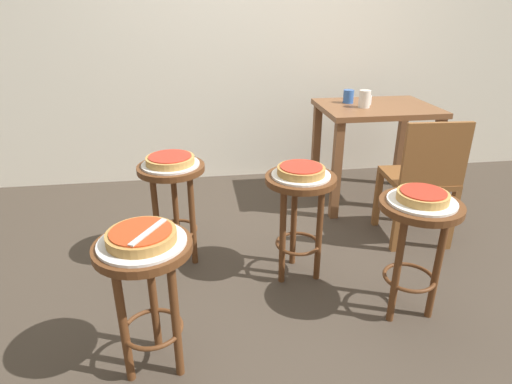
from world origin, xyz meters
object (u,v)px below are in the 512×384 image
Objects in this scene: serving_plate_middle at (422,201)px; condiment_shaker at (369,100)px; stool_rear at (173,191)px; cup_near_edge at (365,99)px; wooden_chair at (423,177)px; pizza_server_knife at (148,232)px; serving_plate_foreground at (142,242)px; pizza_rear at (170,160)px; dining_table at (375,124)px; stool_leftside at (300,203)px; serving_plate_leftside at (301,175)px; stool_foreground at (147,278)px; pizza_leftside at (301,170)px; cup_far_edge at (348,96)px; pizza_middle at (423,196)px; serving_plate_rear at (171,164)px; pizza_foreground at (141,236)px; stool_middle at (417,232)px.

condiment_shaker is at bearing 78.74° from serving_plate_middle.
stool_rear is 4.98× the size of cup_near_edge.
wooden_chair reaches higher than condiment_shaker.
serving_plate_foreground is at bearing 86.50° from pizza_server_knife.
cup_near_edge is 2.11m from pizza_server_knife.
pizza_rear is at bearing -155.36° from cup_near_edge.
pizza_rear is at bearing -155.57° from dining_table.
pizza_rear reaches higher than serving_plate_middle.
stool_leftside is 1.96× the size of serving_plate_leftside.
stool_foreground is at bearing 86.50° from pizza_server_knife.
serving_plate_foreground is at bearing -142.16° from pizza_leftside.
serving_plate_leftside reaches higher than stool_leftside.
dining_table reaches higher than serving_plate_middle.
stool_rear is 1.58m from cup_near_edge.
dining_table is at bearing 49.67° from serving_plate_leftside.
cup_far_edge is (0.63, 1.08, 0.16)m from pizza_leftside.
pizza_leftside is 0.93× the size of pizza_rear.
serving_plate_middle is 0.03m from pizza_middle.
cup_far_edge is (0.15, 1.49, 0.16)m from pizza_middle.
pizza_middle is at bearing -95.65° from cup_far_edge.
serving_plate_rear is at bearing -155.57° from dining_table.
stool_rear is 1.67m from condiment_shaker.
pizza_rear reaches higher than stool_foreground.
cup_near_edge reaches higher than wooden_chair.
cup_far_edge reaches higher than condiment_shaker.
pizza_foreground is at bearing -129.88° from cup_far_edge.
pizza_rear is at bearing 84.97° from pizza_foreground.
wooden_chair is (1.57, -0.00, -0.19)m from pizza_rear.
pizza_server_knife is (-1.23, -0.22, 0.22)m from stool_middle.
pizza_leftside is 0.93m from wooden_chair.
stool_leftside is 1.20m from cup_near_edge.
pizza_leftside is at bearing 37.84° from stool_foreground.
stool_foreground is 2.43× the size of pizza_leftside.
cup_far_edge is at bearing 84.35° from pizza_middle.
serving_plate_middle is at bearing -40.31° from serving_plate_leftside.
serving_plate_leftside is 1.26m from condiment_shaker.
pizza_rear is at bearing 179.95° from wooden_chair.
stool_foreground is at bearing 135.00° from pizza_foreground.
cup_far_edge is at bearing 106.65° from wooden_chair.
serving_plate_middle is 0.63m from serving_plate_leftside.
pizza_rear is at bearing -153.67° from condiment_shaker.
pizza_leftside is at bearing -21.11° from serving_plate_rear.
wooden_chair reaches higher than stool_leftside.
pizza_foreground is 2.23m from condiment_shaker.
pizza_middle and pizza_rear have the same top height.
pizza_foreground is 2.16× the size of cup_near_edge.
serving_plate_leftside is (0.00, 0.00, 0.17)m from stool_leftside.
condiment_shaker is at bearing 26.33° from serving_plate_rear.
serving_plate_foreground is 1.28m from serving_plate_middle.
serving_plate_middle is at bearing 8.89° from stool_foreground.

